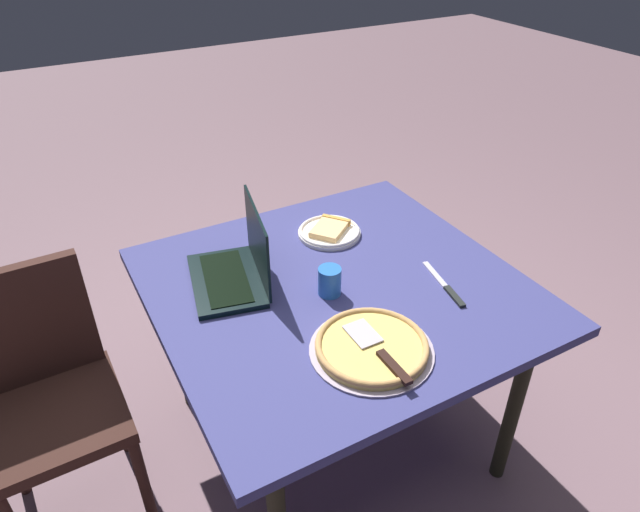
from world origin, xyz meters
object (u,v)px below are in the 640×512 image
dining_table (337,301)px  chair_near (46,389)px  laptop (237,266)px  pizza_plate (330,231)px  drink_cup (330,281)px  table_knife (447,288)px  pizza_tray (372,347)px

dining_table → chair_near: size_ratio=1.27×
laptop → pizza_plate: laptop is taller
drink_cup → pizza_plate: bearing=60.2°
table_knife → laptop: bearing=147.2°
laptop → pizza_plate: size_ratio=1.65×
table_knife → chair_near: 1.24m
drink_cup → chair_near: bearing=164.3°
dining_table → pizza_tray: size_ratio=3.29×
chair_near → table_knife: bearing=-18.6°
pizza_plate → pizza_tray: size_ratio=0.66×
drink_cup → pizza_tray: bearing=-95.8°
chair_near → drink_cup: bearing=-15.7°
dining_table → pizza_plate: (0.13, 0.27, 0.08)m
laptop → chair_near: laptop is taller
dining_table → chair_near: chair_near is taller
table_knife → chair_near: (-1.16, 0.39, -0.21)m
laptop → table_knife: size_ratio=1.49×
pizza_plate → chair_near: 1.03m
pizza_plate → table_knife: pizza_plate is taller
pizza_plate → dining_table: bearing=-115.1°
laptop → chair_near: size_ratio=0.42×
table_knife → drink_cup: 0.37m
table_knife → dining_table: bearing=147.3°
laptop → drink_cup: (0.22, -0.19, -0.01)m
pizza_plate → chair_near: bearing=-176.3°
pizza_tray → chair_near: bearing=147.6°
laptop → chair_near: 0.67m
pizza_tray → dining_table: bearing=76.8°
pizza_tray → chair_near: chair_near is taller
pizza_tray → drink_cup: bearing=84.2°
dining_table → pizza_plate: bearing=64.9°
drink_cup → chair_near: chair_near is taller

